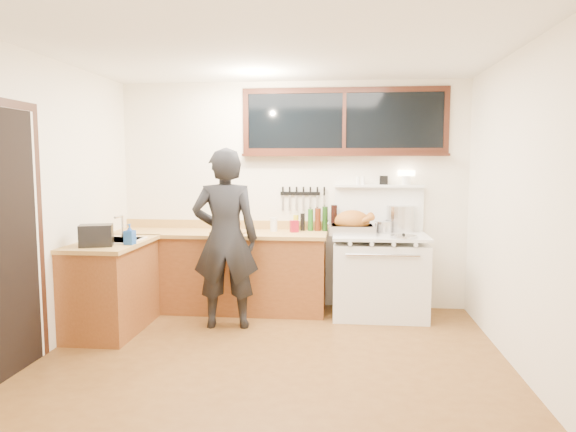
# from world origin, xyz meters

# --- Properties ---
(ground_plane) EXTENTS (4.00, 3.50, 0.02)m
(ground_plane) POSITION_xyz_m (0.00, 0.00, -0.01)
(ground_plane) COLOR brown
(room_shell) EXTENTS (4.10, 3.60, 2.65)m
(room_shell) POSITION_xyz_m (0.00, 0.00, 1.65)
(room_shell) COLOR white
(room_shell) RESTS_ON ground
(counter_back) EXTENTS (2.44, 0.64, 1.00)m
(counter_back) POSITION_xyz_m (-0.80, 1.45, 0.45)
(counter_back) COLOR brown
(counter_back) RESTS_ON ground
(counter_left) EXTENTS (0.64, 1.09, 0.90)m
(counter_left) POSITION_xyz_m (-1.70, 0.62, 0.45)
(counter_left) COLOR brown
(counter_left) RESTS_ON ground
(sink_unit) EXTENTS (0.50, 0.45, 0.37)m
(sink_unit) POSITION_xyz_m (-1.68, 0.70, 0.85)
(sink_unit) COLOR white
(sink_unit) RESTS_ON counter_left
(vintage_stove) EXTENTS (1.02, 0.74, 1.59)m
(vintage_stove) POSITION_xyz_m (1.00, 1.41, 0.47)
(vintage_stove) COLOR white
(vintage_stove) RESTS_ON ground
(back_window) EXTENTS (2.32, 0.13, 0.77)m
(back_window) POSITION_xyz_m (0.60, 1.72, 2.06)
(back_window) COLOR black
(back_window) RESTS_ON room_shell
(left_doorway) EXTENTS (0.02, 1.04, 2.17)m
(left_doorway) POSITION_xyz_m (-1.99, -0.55, 1.09)
(left_doorway) COLOR black
(left_doorway) RESTS_ON ground
(knife_strip) EXTENTS (0.52, 0.03, 0.28)m
(knife_strip) POSITION_xyz_m (0.12, 1.73, 1.31)
(knife_strip) COLOR black
(knife_strip) RESTS_ON room_shell
(man) EXTENTS (0.72, 0.52, 1.82)m
(man) POSITION_xyz_m (-0.59, 0.86, 0.91)
(man) COLOR black
(man) RESTS_ON ground
(soap_bottle) EXTENTS (0.10, 0.10, 0.20)m
(soap_bottle) POSITION_xyz_m (-1.43, 0.48, 1.00)
(soap_bottle) COLOR #2152A8
(soap_bottle) RESTS_ON counter_left
(toaster) EXTENTS (0.34, 0.29, 0.20)m
(toaster) POSITION_xyz_m (-1.70, 0.34, 1.00)
(toaster) COLOR black
(toaster) RESTS_ON counter_left
(cutting_board) EXTENTS (0.43, 0.36, 0.14)m
(cutting_board) POSITION_xyz_m (-0.65, 1.35, 0.95)
(cutting_board) COLOR tan
(cutting_board) RESTS_ON counter_back
(roast_turkey) EXTENTS (0.53, 0.38, 0.26)m
(roast_turkey) POSITION_xyz_m (0.70, 1.41, 1.00)
(roast_turkey) COLOR silver
(roast_turkey) RESTS_ON vintage_stove
(stockpot) EXTENTS (0.38, 0.38, 0.30)m
(stockpot) POSITION_xyz_m (1.25, 1.68, 1.05)
(stockpot) COLOR silver
(stockpot) RESTS_ON vintage_stove
(saucepan) EXTENTS (0.20, 0.30, 0.13)m
(saucepan) POSITION_xyz_m (1.05, 1.53, 0.97)
(saucepan) COLOR silver
(saucepan) RESTS_ON vintage_stove
(pot_lid) EXTENTS (0.36, 0.36, 0.04)m
(pot_lid) POSITION_xyz_m (1.23, 1.21, 0.91)
(pot_lid) COLOR silver
(pot_lid) RESTS_ON vintage_stove
(coffee_tin) EXTENTS (0.11, 0.10, 0.13)m
(coffee_tin) POSITION_xyz_m (0.05, 1.50, 0.97)
(coffee_tin) COLOR maroon
(coffee_tin) RESTS_ON counter_back
(pitcher) EXTENTS (0.11, 0.11, 0.15)m
(pitcher) POSITION_xyz_m (-0.19, 1.55, 0.98)
(pitcher) COLOR white
(pitcher) RESTS_ON counter_back
(bottle_cluster) EXTENTS (0.50, 0.07, 0.30)m
(bottle_cluster) POSITION_xyz_m (0.32, 1.63, 1.03)
(bottle_cluster) COLOR black
(bottle_cluster) RESTS_ON counter_back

